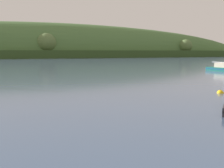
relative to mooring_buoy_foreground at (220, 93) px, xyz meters
name	(u,v)px	position (x,y,z in m)	size (l,w,h in m)	color
far_shoreline_hill	(52,57)	(2.35, 212.23, 0.32)	(530.90, 117.15, 57.04)	#314A21
mooring_buoy_foreground	(220,93)	(0.00, 0.00, 0.00)	(0.78, 0.78, 0.86)	yellow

